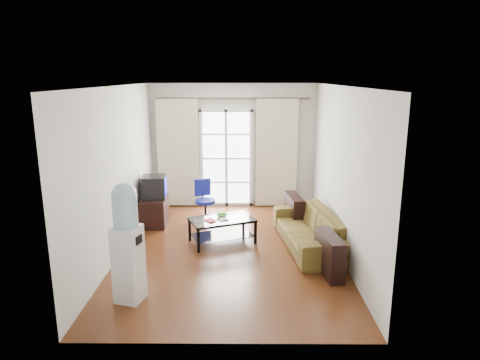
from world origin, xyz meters
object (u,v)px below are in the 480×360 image
at_px(sofa, 309,229).
at_px(task_chair, 205,209).
at_px(water_cooler, 127,241).
at_px(coffee_table, 222,227).
at_px(tv_stand, 154,211).
at_px(crt_tv, 153,187).

height_order(sofa, task_chair, task_chair).
bearing_deg(water_cooler, coffee_table, 77.14).
relative_size(coffee_table, water_cooler, 0.78).
distance_m(sofa, coffee_table, 1.50).
bearing_deg(coffee_table, task_chair, 108.92).
distance_m(coffee_table, task_chair, 1.23).
bearing_deg(tv_stand, sofa, -22.69).
distance_m(crt_tv, water_cooler, 2.95).
xyz_separation_m(sofa, crt_tv, (-2.87, 1.11, 0.45)).
height_order(coffee_table, task_chair, task_chair).
height_order(sofa, coffee_table, sofa).
height_order(crt_tv, water_cooler, water_cooler).
height_order(sofa, tv_stand, sofa).
bearing_deg(task_chair, coffee_table, -92.17).
distance_m(sofa, crt_tv, 3.11).
xyz_separation_m(coffee_table, tv_stand, (-1.38, 0.94, -0.01)).
bearing_deg(water_cooler, crt_tv, 111.47).
relative_size(coffee_table, tv_stand, 1.68).
xyz_separation_m(crt_tv, task_chair, (0.98, 0.21, -0.51)).
distance_m(coffee_table, tv_stand, 1.67).
distance_m(tv_stand, crt_tv, 0.49).
xyz_separation_m(tv_stand, crt_tv, (0.00, 0.01, 0.49)).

